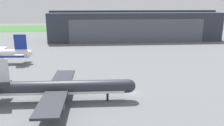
{
  "coord_description": "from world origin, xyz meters",
  "views": [
    {
      "loc": [
        -10.42,
        -59.46,
        24.33
      ],
      "look_at": [
        -4.29,
        16.28,
        4.35
      ],
      "focal_mm": 37.34,
      "sensor_mm": 36.0,
      "label": 1
    }
  ],
  "objects": [
    {
      "name": "ground_plane",
      "position": [
        0.0,
        0.0,
        0.0
      ],
      "size": [
        440.0,
        440.0,
        0.0
      ],
      "primitive_type": "plane",
      "color": "slate"
    },
    {
      "name": "grass_field_strip",
      "position": [
        0.0,
        168.54,
        0.04
      ],
      "size": [
        440.0,
        56.0,
        0.08
      ],
      "primitive_type": "cube",
      "color": "#3B7133",
      "rests_on": "ground_plane"
    },
    {
      "name": "maintenance_hangar",
      "position": [
        16.35,
        94.75,
        9.07
      ],
      "size": [
        108.25,
        29.41,
        19.06
      ],
      "color": "#2D333D",
      "rests_on": "ground_plane"
    },
    {
      "name": "airliner_near_left",
      "position": [
        -18.81,
        -4.41,
        3.67
      ],
      "size": [
        37.15,
        31.13,
        11.33
      ],
      "color": "#282B33",
      "rests_on": "ground_plane"
    }
  ]
}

